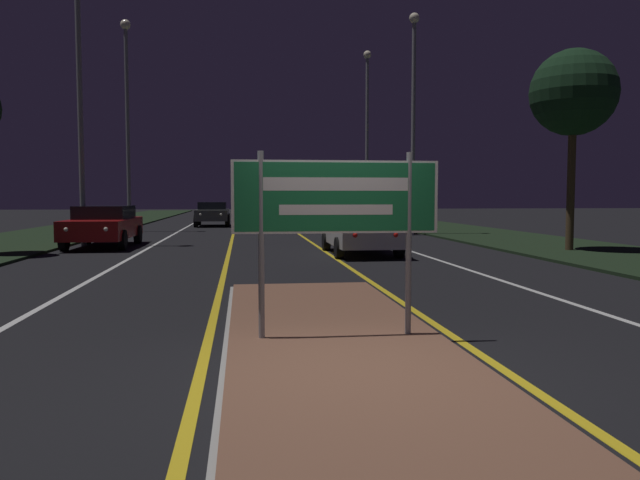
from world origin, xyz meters
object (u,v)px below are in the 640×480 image
(car_receding_1, at_px, (384,217))
(car_approaching_0, at_px, (104,225))
(car_receding_2, at_px, (297,212))
(car_approaching_1, at_px, (213,213))
(streetlight_left_near, at_px, (79,50))
(streetlight_left_far, at_px, (127,103))
(streetlight_right_far, at_px, (367,122))
(streetlight_right_near, at_px, (413,104))
(highway_sign, at_px, (336,205))
(car_receding_0, at_px, (361,229))

(car_receding_1, height_order, car_approaching_0, car_receding_1)
(car_receding_2, distance_m, car_approaching_1, 6.89)
(car_receding_1, bearing_deg, streetlight_left_near, -150.69)
(streetlight_left_far, bearing_deg, streetlight_right_far, 18.78)
(car_approaching_1, bearing_deg, car_receding_1, -41.57)
(streetlight_right_near, bearing_deg, streetlight_right_far, 91.71)
(highway_sign, height_order, car_receding_2, highway_sign)
(car_receding_0, bearing_deg, streetlight_right_far, 78.05)
(car_receding_1, bearing_deg, car_approaching_1, 138.43)
(streetlight_right_far, bearing_deg, car_receding_0, -101.95)
(streetlight_right_far, distance_m, car_approaching_1, 10.43)
(streetlight_left_far, bearing_deg, car_receding_0, -55.84)
(car_receding_0, xyz_separation_m, car_approaching_1, (-5.23, 18.56, 0.02))
(streetlight_left_near, relative_size, car_receding_1, 2.49)
(streetlight_right_far, relative_size, car_receding_0, 2.30)
(streetlight_right_near, xyz_separation_m, car_receding_0, (-3.99, -8.67, -5.03))
(highway_sign, height_order, car_receding_0, highway_sign)
(streetlight_left_far, xyz_separation_m, streetlight_right_near, (13.01, -4.61, -0.50))
(car_receding_0, distance_m, car_approaching_1, 19.29)
(car_receding_1, bearing_deg, streetlight_right_far, 86.07)
(streetlight_right_near, xyz_separation_m, streetlight_right_far, (-0.27, 8.94, 0.23))
(streetlight_left_near, bearing_deg, car_receding_2, 64.17)
(streetlight_left_near, relative_size, streetlight_right_far, 1.03)
(streetlight_right_far, bearing_deg, streetlight_left_far, -161.22)
(highway_sign, xyz_separation_m, car_receding_2, (2.54, 34.08, -0.90))
(streetlight_left_far, xyz_separation_m, car_approaching_1, (3.78, 5.29, -5.52))
(streetlight_right_near, relative_size, car_receding_2, 2.34)
(car_approaching_0, bearing_deg, streetlight_right_far, 49.11)
(streetlight_left_near, relative_size, car_approaching_0, 2.14)
(car_approaching_0, bearing_deg, streetlight_left_near, 156.22)
(streetlight_right_near, xyz_separation_m, car_approaching_0, (-12.22, -4.86, -5.02))
(streetlight_left_near, bearing_deg, streetlight_right_near, 19.24)
(car_receding_0, xyz_separation_m, car_receding_1, (3.28, 11.02, 0.00))
(streetlight_right_far, height_order, car_receding_2, streetlight_right_far)
(streetlight_right_far, bearing_deg, car_approaching_0, -130.89)
(highway_sign, bearing_deg, car_receding_1, 75.58)
(streetlight_left_far, relative_size, car_receding_1, 2.46)
(car_receding_2, bearing_deg, streetlight_right_far, -55.75)
(car_receding_0, relative_size, car_receding_1, 1.05)
(car_receding_1, distance_m, car_approaching_0, 13.58)
(streetlight_left_far, bearing_deg, car_approaching_1, 54.41)
(highway_sign, xyz_separation_m, streetlight_left_far, (-6.58, 24.44, 4.65))
(streetlight_left_near, distance_m, car_approaching_0, 6.00)
(car_approaching_0, distance_m, car_approaching_1, 15.06)
(car_receding_2, bearing_deg, car_approaching_1, -140.77)
(streetlight_left_near, distance_m, car_receding_1, 15.26)
(streetlight_left_near, bearing_deg, streetlight_left_far, 90.18)
(car_receding_2, bearing_deg, streetlight_right_near, -74.75)
(streetlight_left_far, relative_size, car_receding_2, 2.47)
(streetlight_left_far, xyz_separation_m, car_receding_2, (9.12, 9.64, -5.55))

